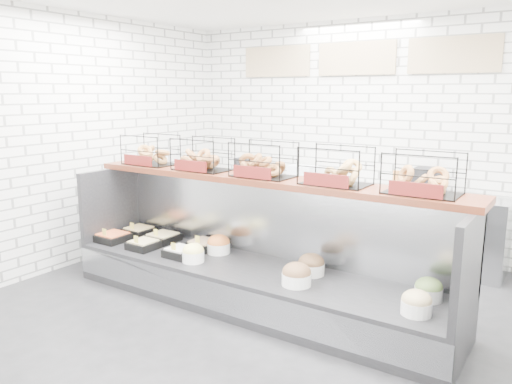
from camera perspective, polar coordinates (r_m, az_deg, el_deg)
The scene contains 5 objects.
ground at distance 4.85m, azimuth -2.62°, elevation -13.96°, with size 5.50×5.50×0.00m, color black.
room_shell at distance 4.88m, azimuth 1.42°, elevation 11.17°, with size 5.02×5.51×3.01m.
display_case at distance 4.99m, azimuth -0.40°, elevation -9.14°, with size 4.00×0.90×1.20m.
bagel_shelf at distance 4.86m, azimuth 0.85°, elevation 3.12°, with size 4.10×0.50×0.40m.
prep_counter at distance 6.70m, azimuth 9.66°, elevation -2.67°, with size 4.00×0.60×1.20m.
Camera 1 is at (2.61, -3.53, 2.07)m, focal length 35.00 mm.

